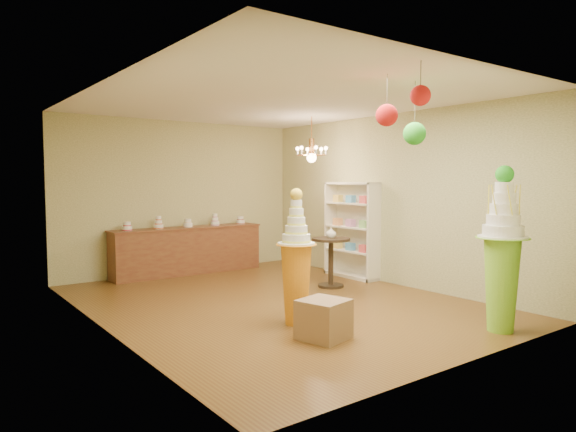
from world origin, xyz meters
TOP-DOWN VIEW (x-y plane):
  - floor at (0.00, 0.00)m, footprint 6.50×6.50m
  - ceiling at (0.00, 0.00)m, footprint 6.50×6.50m
  - wall_back at (0.00, 3.25)m, footprint 5.00×0.04m
  - wall_front at (0.00, -3.25)m, footprint 5.00×0.04m
  - wall_left at (-2.50, 0.00)m, footprint 0.04×6.50m
  - wall_right at (2.50, 0.00)m, footprint 0.04×6.50m
  - pedestal_green at (1.35, -2.85)m, footprint 0.72×0.72m
  - pedestal_orange at (-0.45, -1.11)m, footprint 0.62×0.62m
  - burlap_riser at (-0.57, -1.79)m, footprint 0.61×0.61m
  - sideboard at (0.00, 2.97)m, footprint 3.04×0.54m
  - shelving_unit at (2.34, 0.80)m, footprint 0.33×1.20m
  - round_table at (1.41, 0.34)m, footprint 0.79×0.79m
  - vase at (1.41, 0.34)m, footprint 0.23×0.23m
  - pom_red_left at (-0.11, -2.30)m, footprint 0.24×0.24m
  - pom_green_mid at (0.47, -2.22)m, footprint 0.27×0.27m
  - pom_red_right at (-0.32, -2.93)m, footprint 0.20×0.20m
  - chandelier at (1.61, 1.12)m, footprint 0.69×0.69m

SIDE VIEW (x-z plane):
  - floor at x=0.00m, z-range 0.00..0.00m
  - burlap_riser at x=-0.57m, z-range 0.00..0.46m
  - sideboard at x=0.00m, z-range -0.10..1.06m
  - round_table at x=1.41m, z-range 0.12..0.97m
  - pedestal_orange at x=-0.45m, z-range -0.20..1.54m
  - pedestal_green at x=1.35m, z-range -0.17..1.84m
  - shelving_unit at x=2.34m, z-range 0.00..1.80m
  - vase at x=1.41m, z-range 0.85..1.03m
  - wall_back at x=0.00m, z-range 0.00..3.00m
  - wall_front at x=0.00m, z-range 0.00..3.00m
  - wall_left at x=-2.50m, z-range 0.00..3.00m
  - wall_right at x=2.50m, z-range 0.00..3.00m
  - chandelier at x=1.61m, z-range 1.88..2.73m
  - pom_green_mid at x=0.47m, z-range 2.01..2.76m
  - pom_red_left at x=-0.11m, z-range 2.26..2.84m
  - pom_red_right at x=-0.32m, z-range 2.44..2.88m
  - ceiling at x=0.00m, z-range 3.00..3.00m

